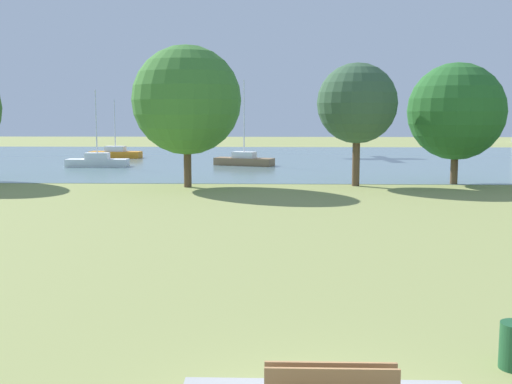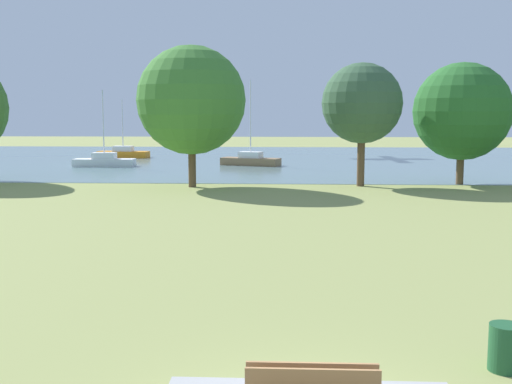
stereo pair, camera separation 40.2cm
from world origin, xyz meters
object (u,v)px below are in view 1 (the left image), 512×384
(sailboat_brown, at_px, (244,160))
(tree_east_near, at_px, (357,104))
(tree_west_near, at_px, (187,100))
(tree_east_far, at_px, (456,112))
(sailboat_orange, at_px, (116,153))
(sailboat_white, at_px, (97,161))

(sailboat_brown, bearing_deg, tree_east_near, -62.49)
(sailboat_brown, xyz_separation_m, tree_west_near, (-2.54, -14.89, 4.54))
(tree_east_far, bearing_deg, sailboat_orange, 140.98)
(tree_west_near, bearing_deg, sailboat_white, 124.14)
(tree_west_near, height_order, tree_east_near, tree_west_near)
(sailboat_white, relative_size, tree_west_near, 0.74)
(sailboat_white, xyz_separation_m, sailboat_brown, (11.56, 1.58, 0.01))
(tree_west_near, distance_m, tree_east_near, 9.86)
(tree_west_near, distance_m, tree_east_far, 15.99)
(sailboat_brown, bearing_deg, sailboat_white, -172.22)
(sailboat_white, distance_m, tree_west_near, 16.71)
(tree_west_near, xyz_separation_m, tree_east_near, (9.82, 0.91, -0.18))
(sailboat_white, height_order, sailboat_orange, sailboat_white)
(sailboat_orange, bearing_deg, tree_east_near, -48.02)
(sailboat_white, distance_m, tree_east_near, 22.97)
(tree_west_near, relative_size, tree_east_near, 1.13)
(sailboat_white, bearing_deg, tree_west_near, -55.86)
(sailboat_orange, xyz_separation_m, tree_east_far, (25.85, -20.95, 3.91))
(sailboat_white, bearing_deg, tree_east_near, -33.34)
(sailboat_white, xyz_separation_m, tree_west_near, (9.02, -13.31, 4.54))
(sailboat_white, height_order, sailboat_brown, sailboat_brown)
(sailboat_white, xyz_separation_m, tree_east_far, (24.88, -11.32, 3.90))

